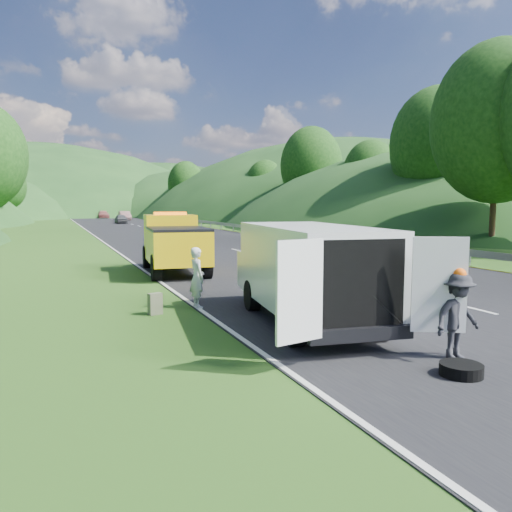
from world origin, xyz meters
name	(u,v)px	position (x,y,z in m)	size (l,w,h in m)	color
ground	(333,302)	(0.00, 0.00, 0.00)	(320.00, 320.00, 0.00)	#38661E
road_surface	(158,231)	(3.00, 40.00, 0.01)	(14.00, 200.00, 0.02)	black
guardrail	(194,225)	(10.30, 52.50, 0.00)	(0.06, 140.00, 1.52)	gray
tree_line_right	(259,222)	(23.00, 60.00, 0.00)	(14.00, 140.00, 14.00)	#2B5C1B
hills_backdrop	(103,214)	(6.50, 134.70, 0.00)	(201.00, 288.60, 44.00)	#2D5B23
tow_truck	(174,243)	(-2.84, 7.89, 1.23)	(2.70, 6.01, 2.51)	black
white_van	(307,268)	(-1.92, -1.94, 1.32)	(3.73, 6.91, 2.34)	black
woman	(198,308)	(-3.88, 0.72, 0.00)	(0.61, 0.44, 1.66)	silver
child	(254,304)	(-2.25, 0.62, 0.00)	(0.46, 0.35, 0.94)	tan
worker	(456,360)	(-0.75, -5.53, 0.00)	(1.03, 0.59, 1.60)	black
suitcase	(155,304)	(-5.11, 0.35, 0.28)	(0.35, 0.19, 0.56)	#63654C
spare_tire	(461,377)	(-1.34, -6.25, 0.00)	(0.70, 0.70, 0.20)	black
passing_suv	(328,268)	(3.90, 6.91, 0.00)	(2.62, 5.68, 1.58)	black
dist_car_a	(121,224)	(2.06, 61.82, 0.00)	(1.58, 3.93, 1.34)	#434447
dist_car_b	(125,220)	(4.35, 74.99, 0.00)	(1.67, 4.78, 1.58)	#805755
dist_car_c	(103,218)	(2.32, 90.40, 0.00)	(2.03, 4.99, 1.45)	#95504A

